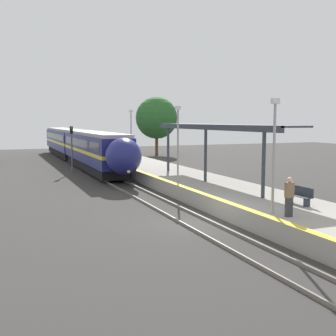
{
  "coord_description": "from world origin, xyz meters",
  "views": [
    {
      "loc": [
        -8.89,
        -18.31,
        5.04
      ],
      "look_at": [
        0.57,
        4.87,
        2.21
      ],
      "focal_mm": 45.0,
      "sensor_mm": 36.0,
      "label": 1
    }
  ],
  "objects_px": {
    "train": "(79,144)",
    "person_waiting": "(289,196)",
    "lamppost_near": "(274,148)",
    "lamppost_mid": "(178,138)",
    "lamppost_far": "(131,134)",
    "platform_bench": "(300,195)",
    "railway_signal": "(72,145)"
  },
  "relations": [
    {
      "from": "platform_bench",
      "to": "railway_signal",
      "type": "height_order",
      "value": "railway_signal"
    },
    {
      "from": "train",
      "to": "platform_bench",
      "type": "relative_size",
      "value": 24.38
    },
    {
      "from": "lamppost_mid",
      "to": "railway_signal",
      "type": "bearing_deg",
      "value": 106.77
    },
    {
      "from": "platform_bench",
      "to": "lamppost_far",
      "type": "bearing_deg",
      "value": 97.1
    },
    {
      "from": "platform_bench",
      "to": "person_waiting",
      "type": "distance_m",
      "value": 3.01
    },
    {
      "from": "railway_signal",
      "to": "lamppost_mid",
      "type": "height_order",
      "value": "lamppost_mid"
    },
    {
      "from": "railway_signal",
      "to": "lamppost_mid",
      "type": "distance_m",
      "value": 15.81
    },
    {
      "from": "train",
      "to": "platform_bench",
      "type": "xyz_separation_m",
      "value": [
        4.82,
        -33.01,
        -0.85
      ]
    },
    {
      "from": "lamppost_far",
      "to": "railway_signal",
      "type": "bearing_deg",
      "value": 134.87
    },
    {
      "from": "railway_signal",
      "to": "platform_bench",
      "type": "bearing_deg",
      "value": -73.96
    },
    {
      "from": "lamppost_near",
      "to": "lamppost_mid",
      "type": "bearing_deg",
      "value": 90.0
    },
    {
      "from": "person_waiting",
      "to": "lamppost_near",
      "type": "xyz_separation_m",
      "value": [
        -0.26,
        0.8,
        2.02
      ]
    },
    {
      "from": "train",
      "to": "person_waiting",
      "type": "relative_size",
      "value": 23.67
    },
    {
      "from": "platform_bench",
      "to": "person_waiting",
      "type": "height_order",
      "value": "person_waiting"
    },
    {
      "from": "lamppost_mid",
      "to": "lamppost_far",
      "type": "relative_size",
      "value": 1.0
    },
    {
      "from": "lamppost_mid",
      "to": "lamppost_far",
      "type": "height_order",
      "value": "same"
    },
    {
      "from": "train",
      "to": "lamppost_mid",
      "type": "distance_m",
      "value": 23.84
    },
    {
      "from": "lamppost_mid",
      "to": "lamppost_far",
      "type": "distance_m",
      "value": 10.53
    },
    {
      "from": "lamppost_mid",
      "to": "person_waiting",
      "type": "bearing_deg",
      "value": -88.67
    },
    {
      "from": "lamppost_far",
      "to": "lamppost_mid",
      "type": "bearing_deg",
      "value": -90.0
    },
    {
      "from": "railway_signal",
      "to": "lamppost_far",
      "type": "height_order",
      "value": "lamppost_far"
    },
    {
      "from": "person_waiting",
      "to": "lamppost_near",
      "type": "height_order",
      "value": "lamppost_near"
    },
    {
      "from": "railway_signal",
      "to": "lamppost_near",
      "type": "xyz_separation_m",
      "value": [
        4.55,
        -25.63,
        1.11
      ]
    },
    {
      "from": "platform_bench",
      "to": "lamppost_far",
      "type": "xyz_separation_m",
      "value": [
        -2.47,
        19.87,
        2.44
      ]
    },
    {
      "from": "railway_signal",
      "to": "person_waiting",
      "type": "bearing_deg",
      "value": -79.68
    },
    {
      "from": "lamppost_near",
      "to": "railway_signal",
      "type": "bearing_deg",
      "value": 100.07
    },
    {
      "from": "train",
      "to": "railway_signal",
      "type": "distance_m",
      "value": 8.86
    },
    {
      "from": "train",
      "to": "railway_signal",
      "type": "relative_size",
      "value": 9.07
    },
    {
      "from": "train",
      "to": "lamppost_mid",
      "type": "relative_size",
      "value": 8.03
    },
    {
      "from": "train",
      "to": "person_waiting",
      "type": "distance_m",
      "value": 35.1
    },
    {
      "from": "train",
      "to": "person_waiting",
      "type": "height_order",
      "value": "train"
    },
    {
      "from": "lamppost_mid",
      "to": "lamppost_far",
      "type": "bearing_deg",
      "value": 90.0
    }
  ]
}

